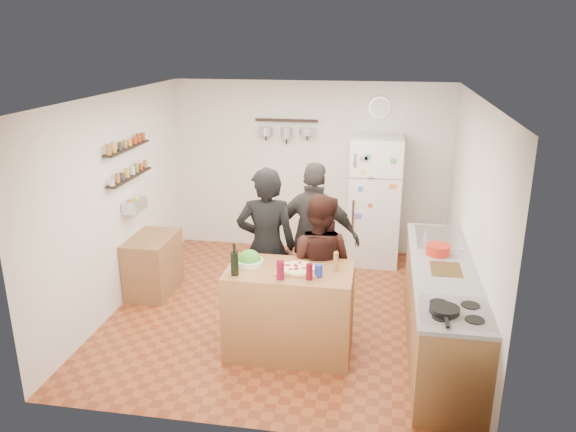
% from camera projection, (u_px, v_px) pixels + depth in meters
% --- Properties ---
extents(room_shell, '(4.20, 4.20, 4.20)m').
position_uv_depth(room_shell, '(292.00, 200.00, 6.62)').
color(room_shell, brown).
rests_on(room_shell, ground).
extents(prep_island, '(1.25, 0.72, 0.91)m').
position_uv_depth(prep_island, '(290.00, 311.00, 5.68)').
color(prep_island, olive).
rests_on(prep_island, floor).
extents(pizza_board, '(0.42, 0.34, 0.02)m').
position_uv_depth(pizza_board, '(297.00, 270.00, 5.50)').
color(pizza_board, '#9B6138').
rests_on(pizza_board, prep_island).
extents(pizza, '(0.34, 0.34, 0.02)m').
position_uv_depth(pizza, '(297.00, 268.00, 5.50)').
color(pizza, beige).
rests_on(pizza, pizza_board).
extents(salad_bowl, '(0.28, 0.28, 0.06)m').
position_uv_depth(salad_bowl, '(250.00, 262.00, 5.64)').
color(salad_bowl, silver).
rests_on(salad_bowl, prep_island).
extents(wine_bottle, '(0.08, 0.08, 0.23)m').
position_uv_depth(wine_bottle, '(235.00, 264.00, 5.37)').
color(wine_bottle, black).
rests_on(wine_bottle, prep_island).
extents(wine_glass_near, '(0.07, 0.07, 0.18)m').
position_uv_depth(wine_glass_near, '(280.00, 270.00, 5.29)').
color(wine_glass_near, maroon).
rests_on(wine_glass_near, prep_island).
extents(wine_glass_far, '(0.06, 0.06, 0.15)m').
position_uv_depth(wine_glass_far, '(309.00, 272.00, 5.29)').
color(wine_glass_far, '#530712').
rests_on(wine_glass_far, prep_island).
extents(pepper_mill, '(0.05, 0.05, 0.16)m').
position_uv_depth(pepper_mill, '(336.00, 263.00, 5.49)').
color(pepper_mill, '#9A6A40').
rests_on(pepper_mill, prep_island).
extents(salt_canister, '(0.07, 0.07, 0.12)m').
position_uv_depth(salt_canister, '(319.00, 271.00, 5.36)').
color(salt_canister, navy).
rests_on(salt_canister, prep_island).
extents(person_left, '(0.71, 0.52, 1.80)m').
position_uv_depth(person_left, '(267.00, 247.00, 6.15)').
color(person_left, black).
rests_on(person_left, floor).
extents(person_center, '(0.86, 0.73, 1.56)m').
position_uv_depth(person_center, '(318.00, 264.00, 5.99)').
color(person_center, black).
rests_on(person_center, floor).
extents(person_back, '(1.08, 0.56, 1.77)m').
position_uv_depth(person_back, '(315.00, 238.00, 6.46)').
color(person_back, '#2B2826').
rests_on(person_back, floor).
extents(counter_run, '(0.63, 2.63, 0.90)m').
position_uv_depth(counter_run, '(441.00, 310.00, 5.71)').
color(counter_run, '#9E7042').
rests_on(counter_run, floor).
extents(stove_top, '(0.60, 0.62, 0.02)m').
position_uv_depth(stove_top, '(456.00, 313.00, 4.68)').
color(stove_top, white).
rests_on(stove_top, counter_run).
extents(skillet, '(0.25, 0.25, 0.05)m').
position_uv_depth(skillet, '(444.00, 310.00, 4.65)').
color(skillet, black).
rests_on(skillet, stove_top).
extents(sink, '(0.50, 0.80, 0.03)m').
position_uv_depth(sink, '(438.00, 238.00, 6.36)').
color(sink, silver).
rests_on(sink, counter_run).
extents(cutting_board, '(0.30, 0.40, 0.02)m').
position_uv_depth(cutting_board, '(446.00, 270.00, 5.52)').
color(cutting_board, olive).
rests_on(cutting_board, counter_run).
extents(red_bowl, '(0.25, 0.25, 0.11)m').
position_uv_depth(red_bowl, '(438.00, 250.00, 5.87)').
color(red_bowl, red).
rests_on(red_bowl, counter_run).
extents(fridge, '(0.70, 0.68, 1.80)m').
position_uv_depth(fridge, '(375.00, 200.00, 7.85)').
color(fridge, white).
rests_on(fridge, floor).
extents(wall_clock, '(0.30, 0.03, 0.30)m').
position_uv_depth(wall_clock, '(380.00, 107.00, 7.77)').
color(wall_clock, silver).
rests_on(wall_clock, back_wall).
extents(spice_shelf_lower, '(0.12, 1.00, 0.02)m').
position_uv_depth(spice_shelf_lower, '(130.00, 177.00, 6.67)').
color(spice_shelf_lower, black).
rests_on(spice_shelf_lower, left_wall).
extents(spice_shelf_upper, '(0.12, 1.00, 0.02)m').
position_uv_depth(spice_shelf_upper, '(127.00, 148.00, 6.56)').
color(spice_shelf_upper, black).
rests_on(spice_shelf_upper, left_wall).
extents(produce_basket, '(0.18, 0.35, 0.14)m').
position_uv_depth(produce_basket, '(135.00, 205.00, 6.78)').
color(produce_basket, silver).
rests_on(produce_basket, left_wall).
extents(side_table, '(0.50, 0.80, 0.73)m').
position_uv_depth(side_table, '(153.00, 265.00, 7.03)').
color(side_table, '#91613C').
rests_on(side_table, floor).
extents(pot_rack, '(0.90, 0.04, 0.04)m').
position_uv_depth(pot_rack, '(286.00, 120.00, 7.97)').
color(pot_rack, black).
rests_on(pot_rack, back_wall).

